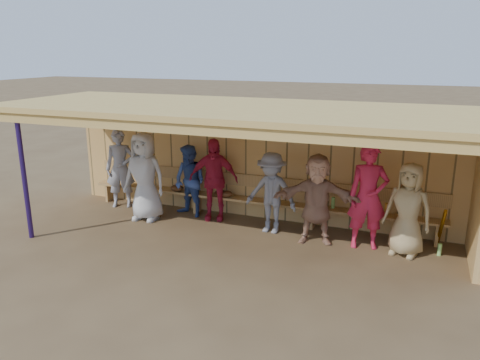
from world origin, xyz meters
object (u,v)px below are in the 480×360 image
player_h (408,210)px  bench (253,195)px  player_a (120,169)px  player_g (368,197)px  player_f (317,199)px  player_e (271,193)px  player_d (214,179)px  player_c (190,181)px  player_b (145,176)px

player_h → bench: 3.17m
player_a → player_g: bearing=-27.3°
player_f → player_e: bearing=157.6°
player_d → player_h: size_ratio=1.05×
player_c → player_e: 1.91m
player_d → player_f: player_d is taller
player_c → player_g: (3.71, -0.34, 0.18)m
player_b → player_f: (3.60, 0.08, -0.09)m
player_e → player_h: size_ratio=0.97×
player_f → player_d: bearing=157.7°
player_d → player_a: bearing=165.3°
player_c → player_g: size_ratio=0.81×
player_d → player_f: bearing=-25.8°
bench → player_h: bearing=-13.2°
player_c → player_h: 4.41m
player_h → bench: (-3.07, 0.72, -0.29)m
player_a → player_g: (5.46, -0.34, 0.06)m
player_b → player_h: 5.18m
player_e → player_g: bearing=2.2°
player_b → bench: bearing=17.7°
player_a → player_h: bearing=-27.6°
player_a → player_c: size_ratio=1.15×
player_g → player_e: bearing=164.1°
player_h → bench: player_h is taller
player_e → bench: bearing=139.9°
player_h → player_g: bearing=-171.1°
player_c → bench: bearing=29.4°
player_c → player_e: size_ratio=0.97×
player_f → player_g: (0.89, 0.10, 0.11)m
player_b → player_e: player_b is taller
player_e → player_h: bearing=1.1°
player_f → player_h: bearing=-10.2°
player_c → player_d: size_ratio=0.89×
player_d → player_e: bearing=-25.7°
player_e → bench: (-0.57, 0.57, -0.27)m
player_f → player_g: size_ratio=0.88×
player_c → player_d: (0.55, 0.00, 0.09)m
player_a → player_c: (1.75, 0.00, -0.12)m
player_b → player_f: player_b is taller
player_b → player_a: bearing=147.9°
player_c → player_f: (2.82, -0.44, 0.07)m
player_b → player_f: 3.60m
player_g → player_d: bearing=160.4°
player_a → player_h: 6.15m
player_b → player_e: size_ratio=1.17×
player_e → player_f: bearing=-6.5°
player_c → player_f: player_f is taller
player_b → player_c: bearing=29.9°
player_e → player_f: 0.94m
player_a → player_d: bearing=-23.8°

